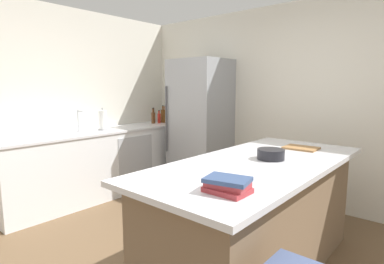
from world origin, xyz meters
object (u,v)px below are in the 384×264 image
(paper_towel_roll, at_px, (103,120))
(syrup_bottle, at_px, (153,117))
(cookbook_stack, at_px, (227,185))
(refrigerator, at_px, (200,125))
(mixing_bowl, at_px, (271,154))
(hot_sauce_bottle, at_px, (159,118))
(kitchen_island, at_px, (257,215))
(sink_faucet, at_px, (79,120))
(whiskey_bottle, at_px, (163,116))
(vinegar_bottle, at_px, (165,115))
(cutting_board, at_px, (301,148))

(paper_towel_roll, height_order, syrup_bottle, paper_towel_roll)
(paper_towel_roll, xyz_separation_m, cookbook_stack, (2.81, -1.02, -0.09))
(refrigerator, xyz_separation_m, mixing_bowl, (1.77, -1.24, 0.01))
(mixing_bowl, bearing_deg, hot_sauce_bottle, 155.61)
(syrup_bottle, height_order, cookbook_stack, syrup_bottle)
(kitchen_island, bearing_deg, sink_faucet, -178.10)
(refrigerator, distance_m, whiskey_bottle, 0.86)
(refrigerator, relative_size, sink_faucet, 6.43)
(vinegar_bottle, xyz_separation_m, hot_sauce_bottle, (0.06, -0.20, -0.02))
(paper_towel_roll, bearing_deg, whiskey_bottle, 90.64)
(hot_sauce_bottle, bearing_deg, syrup_bottle, -115.86)
(refrigerator, distance_m, mixing_bowl, 2.16)
(paper_towel_roll, bearing_deg, hot_sauce_bottle, 90.62)
(mixing_bowl, bearing_deg, paper_towel_roll, 177.71)
(refrigerator, height_order, syrup_bottle, refrigerator)
(vinegar_bottle, bearing_deg, kitchen_island, -29.81)
(vinegar_bottle, relative_size, hot_sauce_bottle, 1.29)
(hot_sauce_bottle, distance_m, cutting_board, 2.71)
(vinegar_bottle, relative_size, whiskey_bottle, 0.96)
(vinegar_bottle, xyz_separation_m, syrup_bottle, (0.02, -0.29, -0.01))
(sink_faucet, xyz_separation_m, mixing_bowl, (2.68, 0.22, -0.11))
(refrigerator, xyz_separation_m, cutting_board, (1.79, -0.64, -0.02))
(kitchen_island, height_order, hot_sauce_bottle, hot_sauce_bottle)
(paper_towel_roll, bearing_deg, sink_faucet, -101.81)
(syrup_bottle, bearing_deg, sink_faucet, -90.53)
(sink_faucet, bearing_deg, vinegar_bottle, 90.26)
(whiskey_bottle, bearing_deg, sink_faucet, -92.05)
(paper_towel_roll, bearing_deg, vinegar_bottle, 93.32)
(refrigerator, relative_size, mixing_bowl, 8.53)
(syrup_bottle, bearing_deg, whiskey_bottle, 77.30)
(refrigerator, xyz_separation_m, syrup_bottle, (-0.89, -0.14, 0.07))
(whiskey_bottle, xyz_separation_m, mixing_bowl, (2.62, -1.28, -0.07))
(sink_faucet, bearing_deg, refrigerator, 58.10)
(hot_sauce_bottle, bearing_deg, kitchen_island, -27.05)
(sink_faucet, xyz_separation_m, syrup_bottle, (0.01, 1.32, -0.05))
(cutting_board, bearing_deg, vinegar_bottle, 163.74)
(kitchen_island, relative_size, mixing_bowl, 10.06)
(vinegar_bottle, xyz_separation_m, cookbook_stack, (2.88, -2.30, -0.07))
(vinegar_bottle, distance_m, hot_sauce_bottle, 0.21)
(sink_faucet, relative_size, paper_towel_roll, 0.96)
(kitchen_island, distance_m, vinegar_bottle, 3.10)
(whiskey_bottle, bearing_deg, syrup_bottle, -102.70)
(kitchen_island, distance_m, paper_towel_roll, 2.65)
(refrigerator, xyz_separation_m, whiskey_bottle, (-0.85, 0.05, 0.08))
(whiskey_bottle, bearing_deg, vinegar_bottle, 121.05)
(kitchen_island, xyz_separation_m, vinegar_bottle, (-2.64, 1.51, 0.57))
(paper_towel_roll, distance_m, cookbook_stack, 2.99)
(hot_sauce_bottle, relative_size, mixing_bowl, 0.95)
(paper_towel_roll, relative_size, cutting_board, 1.00)
(hot_sauce_bottle, xyz_separation_m, cookbook_stack, (2.82, -2.11, -0.04))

